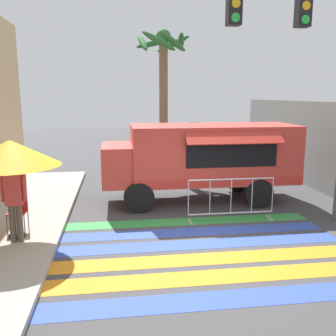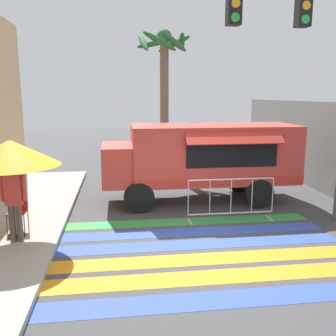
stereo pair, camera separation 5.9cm
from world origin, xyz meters
name	(u,v)px [view 1 (the left image)]	position (x,y,z in m)	size (l,w,h in m)	color
ground_plane	(200,246)	(0.00, 0.00, 0.00)	(60.00, 60.00, 0.00)	#424244
crosswalk_painted	(203,251)	(0.00, -0.29, 0.00)	(6.40, 4.36, 0.01)	#334FB2
food_truck	(198,156)	(0.70, 3.49, 1.42)	(5.79, 2.50, 2.35)	#D13D33
traffic_signal_pole	(304,45)	(2.71, 1.20, 4.41)	(3.87, 0.29, 6.21)	#515456
patio_umbrella	(10,153)	(-4.00, 0.76, 2.01)	(2.10, 2.10, 2.18)	black
folding_chair	(18,208)	(-4.06, 1.23, 0.65)	(0.40, 0.40, 0.88)	#4C4C51
vendor_person	(14,197)	(-3.93, 0.50, 1.12)	(0.53, 0.23, 1.75)	brown
barricade_front	(231,200)	(1.16, 1.53, 0.57)	(2.28, 0.44, 1.13)	#B7BABF
palm_tree	(163,73)	(0.19, 7.93, 4.10)	(2.30, 2.26, 5.80)	#7A664C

